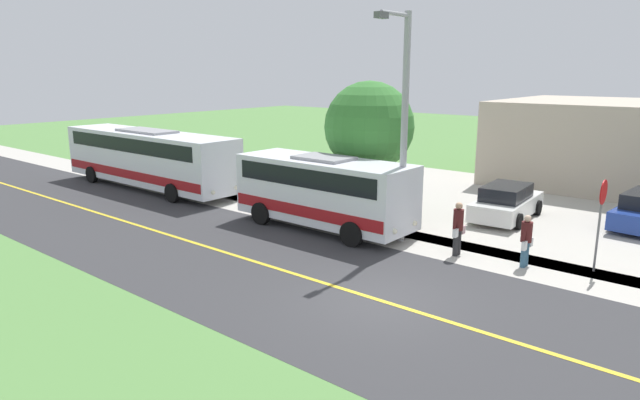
% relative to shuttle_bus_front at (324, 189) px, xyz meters
% --- Properties ---
extents(ground_plane, '(120.00, 120.00, 0.00)m').
position_rel_shuttle_bus_front_xyz_m(ground_plane, '(4.51, 5.61, -1.56)').
color(ground_plane, '#548442').
extents(road_surface, '(8.00, 100.00, 0.01)m').
position_rel_shuttle_bus_front_xyz_m(road_surface, '(4.51, 5.61, -1.56)').
color(road_surface, '#333335').
rests_on(road_surface, ground).
extents(sidewalk, '(2.40, 100.00, 0.01)m').
position_rel_shuttle_bus_front_xyz_m(sidewalk, '(-0.69, 5.61, -1.56)').
color(sidewalk, '#B2ADA3').
rests_on(sidewalk, ground).
extents(parking_lot_surface, '(14.00, 36.00, 0.01)m').
position_rel_shuttle_bus_front_xyz_m(parking_lot_surface, '(-7.89, 8.61, -1.56)').
color(parking_lot_surface, '#B2ADA3').
rests_on(parking_lot_surface, ground).
extents(road_centre_line, '(0.16, 100.00, 0.00)m').
position_rel_shuttle_bus_front_xyz_m(road_centre_line, '(4.51, 5.61, -1.55)').
color(road_centre_line, gold).
rests_on(road_centre_line, ground).
extents(shuttle_bus_front, '(2.67, 7.42, 2.84)m').
position_rel_shuttle_bus_front_xyz_m(shuttle_bus_front, '(0.00, 0.00, 0.00)').
color(shuttle_bus_front, white).
rests_on(shuttle_bus_front, ground).
extents(transit_bus_rear, '(2.74, 11.99, 3.06)m').
position_rel_shuttle_bus_front_xyz_m(transit_bus_rear, '(-0.04, -11.86, 0.12)').
color(transit_bus_rear, white).
rests_on(transit_bus_rear, ground).
extents(pedestrian_with_bags, '(0.72, 0.34, 1.68)m').
position_rel_shuttle_bus_front_xyz_m(pedestrian_with_bags, '(-0.64, 7.67, -0.67)').
color(pedestrian_with_bags, '#335972').
rests_on(pedestrian_with_bags, ground).
extents(pedestrian_waiting, '(0.72, 0.34, 1.82)m').
position_rel_shuttle_bus_front_xyz_m(pedestrian_waiting, '(-0.29, 5.53, -0.58)').
color(pedestrian_waiting, '#262628').
rests_on(pedestrian_waiting, ground).
extents(stop_sign, '(0.76, 0.07, 2.88)m').
position_rel_shuttle_bus_front_xyz_m(stop_sign, '(-1.59, 9.49, 0.40)').
color(stop_sign, slate).
rests_on(stop_sign, ground).
extents(street_light_pole, '(1.97, 0.24, 7.96)m').
position_rel_shuttle_bus_front_xyz_m(street_light_pole, '(-0.37, 3.22, 2.83)').
color(street_light_pole, '#9E9EA3').
rests_on(street_light_pole, ground).
extents(parked_car_near, '(4.51, 2.25, 1.45)m').
position_rel_shuttle_bus_front_xyz_m(parked_car_near, '(-5.92, 4.96, -0.88)').
color(parked_car_near, white).
rests_on(parked_car_near, ground).
extents(tree_curbside, '(3.76, 3.76, 5.64)m').
position_rel_shuttle_bus_front_xyz_m(tree_curbside, '(-2.89, 0.06, 2.18)').
color(tree_curbside, '#4C3826').
rests_on(tree_curbside, ground).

